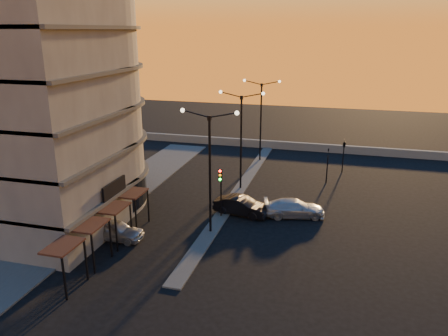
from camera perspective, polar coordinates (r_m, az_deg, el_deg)
ground at (r=33.86m, az=-1.77°, el=-8.39°), size 120.00×120.00×0.00m
sidewalk_west at (r=41.15m, az=-14.25°, el=-4.01°), size 5.00×40.00×0.12m
median at (r=42.73m, az=2.16°, el=-2.64°), size 1.20×36.00×0.12m
parapet at (r=57.33m, az=7.80°, el=2.96°), size 44.00×0.50×1.00m
building at (r=37.23m, az=-23.48°, el=11.68°), size 14.35×17.08×25.00m
streetlamp_near at (r=31.81m, az=-1.87°, el=0.70°), size 4.32×0.32×9.51m
streetlamp_mid at (r=41.15m, az=2.25°, el=4.61°), size 4.32×0.32×9.51m
streetlamp_far at (r=50.74m, az=4.85°, el=7.04°), size 4.32×0.32×9.51m
traffic_light_main at (r=35.27m, az=-0.45°, el=-2.20°), size 0.28×0.44×4.25m
signal_east_a at (r=44.97m, az=13.35°, el=0.43°), size 0.13×0.16×3.60m
signal_east_b at (r=48.50m, az=15.43°, el=2.95°), size 0.42×1.99×3.60m
car_hatchback at (r=33.50m, az=-14.10°, el=-7.85°), size 4.36×1.76×1.48m
car_sedan at (r=36.68m, az=2.29°, el=-4.97°), size 4.87×2.42×1.54m
car_wagon at (r=36.76m, az=9.18°, el=-5.20°), size 5.40×3.24×1.46m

